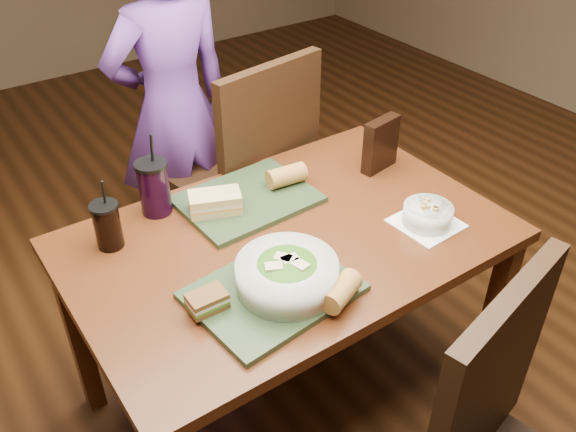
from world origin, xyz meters
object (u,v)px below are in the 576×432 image
(diner, at_px, (173,109))
(tray_near, at_px, (273,292))
(tray_far, at_px, (247,199))
(sandwich_far, at_px, (215,202))
(salad_bowl, at_px, (287,273))
(dining_table, at_px, (288,258))
(sandwich_near, at_px, (207,301))
(baguette_near, at_px, (341,291))
(baguette_far, at_px, (286,176))
(soup_bowl, at_px, (428,215))
(cup_berry, at_px, (154,187))
(chip_bag, at_px, (381,144))
(chair_far, at_px, (256,172))
(cup_cola, at_px, (107,225))

(diner, distance_m, tray_near, 1.19)
(tray_far, relative_size, sandwich_far, 2.32)
(diner, height_order, salad_bowl, diner)
(dining_table, bearing_deg, sandwich_far, 121.12)
(sandwich_near, xyz_separation_m, baguette_near, (0.30, -0.17, 0.01))
(sandwich_near, relative_size, baguette_far, 0.76)
(salad_bowl, xyz_separation_m, sandwich_far, (0.02, 0.42, -0.01))
(baguette_near, bearing_deg, tray_near, 131.49)
(dining_table, height_order, soup_bowl, soup_bowl)
(cup_berry, bearing_deg, salad_bowl, -77.02)
(soup_bowl, relative_size, baguette_far, 1.49)
(diner, height_order, chip_bag, diner)
(dining_table, xyz_separation_m, baguette_far, (0.14, 0.22, 0.14))
(chair_far, height_order, baguette_near, chair_far)
(sandwich_far, height_order, cup_cola, cup_cola)
(cup_berry, bearing_deg, tray_far, -23.79)
(salad_bowl, bearing_deg, diner, 78.56)
(diner, xyz_separation_m, baguette_far, (0.05, -0.75, 0.04))
(soup_bowl, xyz_separation_m, cup_berry, (-0.66, 0.54, 0.06))
(diner, height_order, baguette_near, diner)
(diner, distance_m, tray_far, 0.75)
(tray_far, bearing_deg, diner, 82.46)
(tray_near, bearing_deg, chip_bag, 26.32)
(diner, bearing_deg, dining_table, 83.25)
(dining_table, xyz_separation_m, cup_cola, (-0.46, 0.26, 0.16))
(tray_far, distance_m, baguette_near, 0.56)
(tray_near, relative_size, tray_far, 1.00)
(salad_bowl, xyz_separation_m, baguette_far, (0.29, 0.42, -0.01))
(tray_far, xyz_separation_m, baguette_near, (-0.06, -0.55, 0.04))
(baguette_near, xyz_separation_m, cup_cola, (-0.40, 0.58, 0.02))
(diner, xyz_separation_m, sandwich_near, (-0.45, -1.12, 0.03))
(baguette_near, bearing_deg, chair_far, 71.46)
(tray_far, bearing_deg, cup_cola, 175.88)
(salad_bowl, height_order, chip_bag, chip_bag)
(dining_table, distance_m, sandwich_near, 0.41)
(chair_far, relative_size, cup_berry, 3.92)
(sandwich_near, distance_m, baguette_far, 0.62)
(dining_table, distance_m, tray_far, 0.24)
(sandwich_far, bearing_deg, chair_far, 44.12)
(chip_bag, bearing_deg, cup_cola, 163.27)
(tray_far, distance_m, cup_cola, 0.46)
(cup_cola, bearing_deg, baguette_near, -55.90)
(salad_bowl, relative_size, chip_bag, 1.44)
(diner, bearing_deg, chip_bag, 114.25)
(chair_far, bearing_deg, salad_bowl, -116.41)
(dining_table, height_order, tray_near, tray_near)
(chair_far, relative_size, tray_near, 2.59)
(sandwich_near, bearing_deg, baguette_far, 36.50)
(sandwich_far, bearing_deg, tray_near, -97.65)
(dining_table, bearing_deg, soup_bowl, -27.19)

